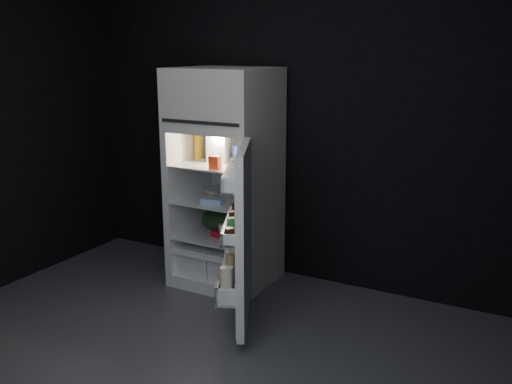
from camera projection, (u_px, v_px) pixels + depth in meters
The scene contains 17 objects.
floor at pixel (178, 365), 3.57m from camera, with size 4.00×3.40×0.00m, color #4D4D52.
wall_back at pixel (295, 120), 4.68m from camera, with size 4.00×0.00×2.70m, color black.
refrigerator at pixel (226, 170), 4.66m from camera, with size 0.76×0.71×1.78m.
fridge_door at pixel (240, 237), 3.87m from camera, with size 0.49×0.73×1.22m.
milk_jug at pixel (218, 147), 4.61m from camera, with size 0.16×0.16×0.24m, color white.
mayo_jar at pixel (239, 154), 4.60m from camera, with size 0.10×0.10×0.14m, color #213DB4.
jam_jar at pixel (250, 157), 4.52m from camera, with size 0.09×0.09×0.13m, color black.
amber_bottle at pixel (199, 146), 4.75m from camera, with size 0.08×0.08×0.22m, color #BF8F1E.
small_carton at pixel (215, 162), 4.37m from camera, with size 0.08×0.06×0.10m, color #DF431A.
egg_carton at pixel (230, 198), 4.56m from camera, with size 0.26×0.10×0.07m, color gray.
pie at pixel (223, 192), 4.80m from camera, with size 0.27×0.27×0.04m, color tan.
flat_package at pixel (212, 201), 4.53m from camera, with size 0.17×0.09×0.04m, color #90B9DF.
wrapped_pkg at pixel (257, 196), 4.66m from camera, with size 0.13×0.11×0.05m, color beige.
produce_bag at pixel (222, 219), 4.80m from camera, with size 0.36×0.30×0.20m, color #193815.
yogurt_tray at pixel (229, 235), 4.63m from camera, with size 0.29×0.16×0.05m, color #B00F25.
small_can_red at pixel (258, 226), 4.80m from camera, with size 0.07×0.07×0.09m, color #B00F25.
small_can_silver at pixel (257, 227), 4.76m from camera, with size 0.06×0.06×0.09m, color silver.
Camera 1 is at (1.95, -2.57, 1.94)m, focal length 40.00 mm.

